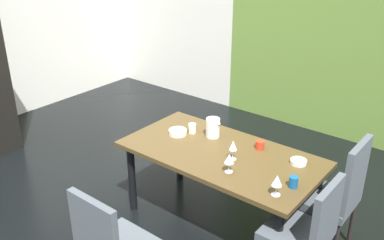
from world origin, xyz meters
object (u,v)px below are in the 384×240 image
at_px(serving_bowl_left, 178,132).
at_px(pitcher_west, 213,128).
at_px(wine_glass_center, 229,159).
at_px(cup_near_shelf, 294,182).
at_px(wine_glass_right, 233,146).
at_px(wine_glass_south, 277,181).
at_px(chair_right_far, 338,192).
at_px(cup_near_window, 192,128).
at_px(chair_right_near, 307,229).
at_px(dining_table, 221,161).
at_px(serving_bowl_north, 298,162).
at_px(cup_rear, 260,145).

relative_size(serving_bowl_left, pitcher_west, 0.92).
bearing_deg(wine_glass_center, cup_near_shelf, 13.20).
height_order(wine_glass_right, wine_glass_south, wine_glass_right).
bearing_deg(chair_right_far, cup_near_window, 95.38).
bearing_deg(chair_right_near, cup_near_window, 73.24).
xyz_separation_m(dining_table, wine_glass_right, (0.15, -0.04, 0.21)).
distance_m(wine_glass_right, wine_glass_south, 0.59).
bearing_deg(chair_right_near, wine_glass_south, 93.20).
height_order(wine_glass_center, wine_glass_right, wine_glass_right).
relative_size(wine_glass_right, serving_bowl_north, 1.32).
xyz_separation_m(wine_glass_right, cup_near_shelf, (0.59, -0.07, -0.08)).
height_order(cup_near_window, pitcher_west, pitcher_west).
bearing_deg(wine_glass_center, chair_right_far, 35.18).
xyz_separation_m(wine_glass_south, cup_near_window, (-1.12, 0.43, -0.07)).
bearing_deg(serving_bowl_north, chair_right_near, -56.59).
distance_m(serving_bowl_north, serving_bowl_left, 1.15).
distance_m(serving_bowl_north, cup_near_shelf, 0.37).
distance_m(chair_right_far, wine_glass_south, 0.68).
bearing_deg(cup_near_shelf, cup_near_window, 167.56).
bearing_deg(serving_bowl_left, chair_right_near, -11.72).
bearing_deg(cup_rear, cup_near_shelf, -36.76).
relative_size(chair_right_near, pitcher_west, 5.27).
relative_size(wine_glass_right, cup_near_window, 1.91).
bearing_deg(serving_bowl_north, wine_glass_south, -82.22).
distance_m(wine_glass_south, serving_bowl_north, 0.53).
distance_m(chair_right_near, cup_near_shelf, 0.35).
height_order(serving_bowl_north, cup_near_shelf, cup_near_shelf).
relative_size(chair_right_near, cup_near_shelf, 10.82).
relative_size(wine_glass_center, cup_rear, 2.08).
distance_m(chair_right_near, wine_glass_center, 0.78).
bearing_deg(chair_right_far, wine_glass_center, 125.18).
bearing_deg(cup_near_shelf, chair_right_near, -36.94).
height_order(serving_bowl_left, pitcher_west, pitcher_west).
xyz_separation_m(cup_rear, cup_near_window, (-0.66, -0.12, 0.01)).
height_order(cup_rear, cup_near_shelf, cup_near_shelf).
bearing_deg(wine_glass_right, serving_bowl_north, 30.60).
relative_size(serving_bowl_left, cup_near_shelf, 1.89).
relative_size(wine_glass_right, wine_glass_south, 1.06).
xyz_separation_m(chair_right_near, wine_glass_right, (-0.80, 0.23, 0.32)).
xyz_separation_m(serving_bowl_left, cup_near_shelf, (1.26, -0.15, 0.02)).
bearing_deg(chair_right_far, pitcher_west, 93.61).
bearing_deg(chair_right_near, cup_rear, 53.19).
bearing_deg(chair_right_far, serving_bowl_north, 97.06).
bearing_deg(serving_bowl_left, serving_bowl_north, 9.99).
xyz_separation_m(chair_right_far, pitcher_west, (-1.19, -0.07, 0.25)).
bearing_deg(pitcher_west, chair_right_near, -21.77).
distance_m(chair_right_near, serving_bowl_north, 0.64).
height_order(wine_glass_south, serving_bowl_north, wine_glass_south).
relative_size(dining_table, cup_rear, 22.26).
bearing_deg(pitcher_west, cup_near_window, -164.42).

